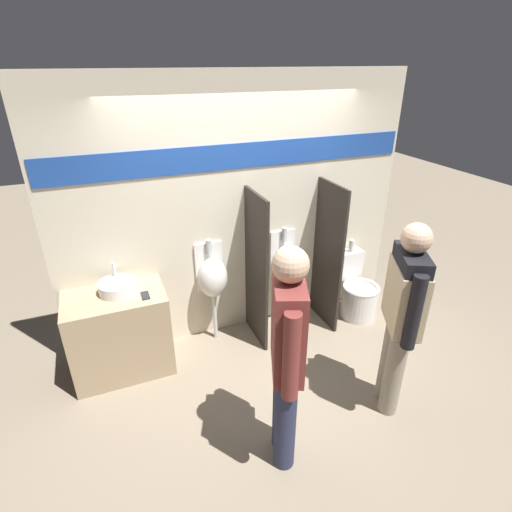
{
  "coord_description": "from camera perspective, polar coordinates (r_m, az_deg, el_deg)",
  "views": [
    {
      "loc": [
        -1.31,
        -3.04,
        2.77
      ],
      "look_at": [
        0.0,
        0.17,
        1.05
      ],
      "focal_mm": 28.0,
      "sensor_mm": 36.0,
      "label": 1
    }
  ],
  "objects": [
    {
      "name": "ground_plane",
      "position": [
        4.32,
        0.88,
        -13.54
      ],
      "size": [
        16.0,
        16.0,
        0.0
      ],
      "primitive_type": "plane",
      "color": "gray"
    },
    {
      "name": "person_with_lanyard",
      "position": [
        2.79,
        4.41,
        -13.68
      ],
      "size": [
        0.35,
        0.58,
        1.77
      ],
      "rotation": [
        0.0,
        0.0,
        1.19
      ],
      "color": "#282D4C",
      "rests_on": "ground_plane"
    },
    {
      "name": "display_wall",
      "position": [
        4.12,
        -2.28,
        6.34
      ],
      "size": [
        3.7,
        0.07,
        2.7
      ],
      "color": "beige",
      "rests_on": "ground_plane"
    },
    {
      "name": "sink_counter",
      "position": [
        4.08,
        -18.84,
        -10.46
      ],
      "size": [
        0.9,
        0.55,
        0.84
      ],
      "color": "tan",
      "rests_on": "ground_plane"
    },
    {
      "name": "urinal_near_counter",
      "position": [
        4.13,
        -6.23,
        -3.05
      ],
      "size": [
        0.31,
        0.27,
        1.14
      ],
      "color": "silver",
      "rests_on": "ground_plane"
    },
    {
      "name": "urinal_far",
      "position": [
        4.4,
        4.4,
        -1.0
      ],
      "size": [
        0.31,
        0.27,
        1.14
      ],
      "color": "silver",
      "rests_on": "ground_plane"
    },
    {
      "name": "person_in_vest",
      "position": [
        3.37,
        20.24,
        -7.09
      ],
      "size": [
        0.4,
        0.55,
        1.72
      ],
      "rotation": [
        0.0,
        0.0,
        1.09
      ],
      "color": "gray",
      "rests_on": "ground_plane"
    },
    {
      "name": "divider_near_counter",
      "position": [
        4.09,
        0.04,
        -2.06
      ],
      "size": [
        0.03,
        0.56,
        1.64
      ],
      "color": "#28231E",
      "rests_on": "ground_plane"
    },
    {
      "name": "sink_basin",
      "position": [
        3.87,
        -19.2,
        -4.18
      ],
      "size": [
        0.34,
        0.34,
        0.25
      ],
      "color": "white",
      "rests_on": "sink_counter"
    },
    {
      "name": "cell_phone",
      "position": [
        3.76,
        -15.54,
        -5.46
      ],
      "size": [
        0.07,
        0.14,
        0.01
      ],
      "color": "#232328",
      "rests_on": "sink_counter"
    },
    {
      "name": "toilet",
      "position": [
        4.89,
        14.25,
        -5.13
      ],
      "size": [
        0.43,
        0.59,
        0.87
      ],
      "color": "white",
      "rests_on": "ground_plane"
    },
    {
      "name": "divider_mid",
      "position": [
        4.45,
        10.21,
        -0.05
      ],
      "size": [
        0.03,
        0.56,
        1.64
      ],
      "color": "#28231E",
      "rests_on": "ground_plane"
    }
  ]
}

